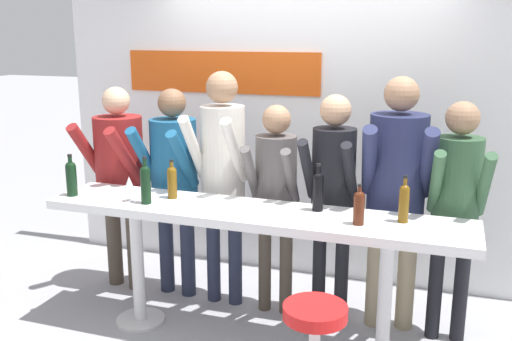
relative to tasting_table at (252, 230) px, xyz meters
The scene contains 17 objects.
ground_plane 0.83m from the tasting_table, ahead, with size 40.00×40.00×0.00m, color #9E9EA3.
back_wall 1.41m from the tasting_table, 90.35° to the left, with size 4.47×0.12×2.60m.
tasting_table is the anchor object (origin of this frame).
person_far_left 1.44m from the tasting_table, 159.19° to the left, with size 0.51×0.60×1.69m.
person_left 1.02m from the tasting_table, 148.03° to the left, with size 0.46×0.56×1.69m.
person_center_left 0.73m from the tasting_table, 129.62° to the left, with size 0.40×0.54×1.84m.
person_center 0.52m from the tasting_table, 88.50° to the left, with size 0.37×0.49×1.61m.
person_center_right 0.70m from the tasting_table, 48.77° to the left, with size 0.38×0.51×1.70m.
person_right 1.07m from the tasting_table, 31.38° to the left, with size 0.52×0.62×1.83m.
person_far_right 1.38m from the tasting_table, 20.83° to the left, with size 0.40×0.53×1.68m.
wine_bottle_0 0.76m from the tasting_table, ahead, with size 0.07×0.07×0.25m.
wine_bottle_1 1.37m from the tasting_table, behind, with size 0.08×0.08×0.30m.
wine_bottle_2 0.68m from the tasting_table, behind, with size 0.07×0.07×0.28m.
wine_bottle_3 0.80m from the tasting_table, behind, with size 0.07×0.07×0.33m.
wine_bottle_4 1.01m from the tasting_table, ahead, with size 0.06×0.06×0.30m.
wine_bottle_5 0.52m from the tasting_table, 17.24° to the left, with size 0.07×0.07×0.32m.
wine_glass_0 0.91m from the tasting_table, behind, with size 0.07×0.07×0.18m.
Camera 1 is at (1.20, -3.39, 2.11)m, focal length 40.00 mm.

